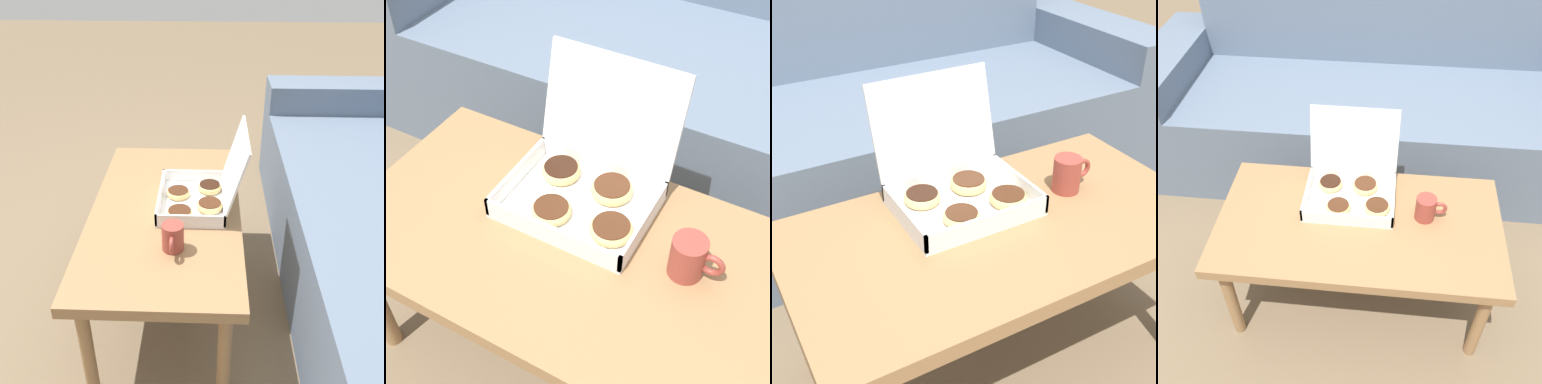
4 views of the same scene
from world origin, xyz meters
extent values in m
plane|color=#756047|center=(0.00, 0.00, 0.00)|extent=(12.00, 12.00, 0.00)
cube|color=slate|center=(0.00, 0.69, 0.23)|extent=(1.89, 0.69, 0.45)
cube|color=slate|center=(0.00, 1.14, 0.45)|extent=(1.89, 0.20, 0.90)
cube|color=slate|center=(-1.07, 0.79, 0.30)|extent=(0.24, 0.89, 0.61)
cube|color=#997047|center=(0.00, -0.14, 0.43)|extent=(1.02, 0.55, 0.04)
cylinder|color=#997047|center=(-0.45, 0.08, 0.21)|extent=(0.04, 0.04, 0.41)
cube|color=white|center=(-0.04, -0.04, 0.46)|extent=(0.33, 0.25, 0.01)
cube|color=white|center=(-0.04, -0.16, 0.48)|extent=(0.33, 0.01, 0.05)
cube|color=white|center=(-0.04, 0.08, 0.48)|extent=(0.33, 0.01, 0.05)
cube|color=white|center=(-0.20, -0.04, 0.48)|extent=(0.01, 0.25, 0.05)
cube|color=white|center=(0.12, -0.04, 0.48)|extent=(0.01, 0.25, 0.05)
cube|color=white|center=(-0.04, 0.12, 0.63)|extent=(0.33, 0.07, 0.24)
torus|color=#E5BC75|center=(0.06, -0.08, 0.47)|extent=(0.09, 0.09, 0.03)
cylinder|color=#472614|center=(0.06, -0.08, 0.48)|extent=(0.08, 0.08, 0.01)
torus|color=#E5BC75|center=(-0.08, -0.10, 0.47)|extent=(0.09, 0.09, 0.03)
cylinder|color=#472614|center=(-0.08, -0.10, 0.48)|extent=(0.08, 0.08, 0.01)
torus|color=#E5BC75|center=(-0.13, 0.02, 0.47)|extent=(0.09, 0.09, 0.03)
cylinder|color=black|center=(-0.13, 0.02, 0.48)|extent=(0.08, 0.08, 0.01)
torus|color=#E5BC75|center=(0.01, 0.03, 0.48)|extent=(0.10, 0.10, 0.03)
cylinder|color=#472614|center=(0.01, 0.03, 0.48)|extent=(0.08, 0.08, 0.01)
cylinder|color=#993D33|center=(0.23, -0.09, 0.50)|extent=(0.07, 0.07, 0.09)
torus|color=#993D33|center=(0.28, -0.09, 0.50)|extent=(0.05, 0.01, 0.05)
camera|label=1|loc=(1.39, 0.01, 1.38)|focal=42.00mm
camera|label=2|loc=(0.36, -0.77, 1.34)|focal=50.00mm
camera|label=3|loc=(-0.58, -1.00, 1.20)|focal=50.00mm
camera|label=4|loc=(0.08, -1.23, 1.65)|focal=42.00mm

